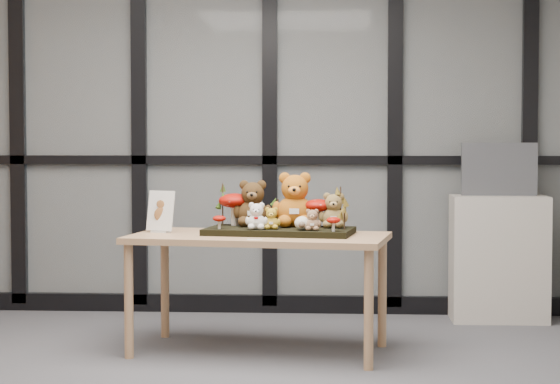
# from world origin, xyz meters

# --- Properties ---
(room_shell) EXTENTS (5.00, 5.00, 5.00)m
(room_shell) POSITION_xyz_m (0.00, 0.00, 1.68)
(room_shell) COLOR #AFACA6
(room_shell) RESTS_ON floor
(glass_partition) EXTENTS (4.90, 0.06, 2.78)m
(glass_partition) POSITION_xyz_m (-0.00, 2.47, 1.42)
(glass_partition) COLOR #2D383F
(glass_partition) RESTS_ON floor
(display_table) EXTENTS (1.50, 0.91, 0.66)m
(display_table) POSITION_xyz_m (0.48, 1.16, 0.59)
(display_table) COLOR tan
(display_table) RESTS_ON floor
(diorama_tray) EXTENTS (0.86, 0.53, 0.04)m
(diorama_tray) POSITION_xyz_m (0.59, 1.20, 0.68)
(diorama_tray) COLOR black
(diorama_tray) RESTS_ON display_table
(bear_pooh_yellow) EXTENTS (0.29, 0.27, 0.34)m
(bear_pooh_yellow) POSITION_xyz_m (0.67, 1.30, 0.86)
(bear_pooh_yellow) COLOR #B66115
(bear_pooh_yellow) RESTS_ON diorama_tray
(bear_brown_medium) EXTENTS (0.25, 0.23, 0.29)m
(bear_brown_medium) POSITION_xyz_m (0.43, 1.31, 0.84)
(bear_brown_medium) COLOR #3F2912
(bear_brown_medium) RESTS_ON diorama_tray
(bear_tan_back) EXTENTS (0.19, 0.17, 0.22)m
(bear_tan_back) POSITION_xyz_m (0.89, 1.24, 0.80)
(bear_tan_back) COLOR olive
(bear_tan_back) RESTS_ON diorama_tray
(bear_small_yellow) EXTENTS (0.12, 0.11, 0.13)m
(bear_small_yellow) POSITION_xyz_m (0.55, 1.12, 0.76)
(bear_small_yellow) COLOR #B99223
(bear_small_yellow) RESTS_ON diorama_tray
(bear_white_bow) EXTENTS (0.14, 0.13, 0.16)m
(bear_white_bow) POSITION_xyz_m (0.47, 1.10, 0.78)
(bear_white_bow) COLOR white
(bear_white_bow) RESTS_ON diorama_tray
(bear_beige_small) EXTENTS (0.11, 0.10, 0.13)m
(bear_beige_small) POSITION_xyz_m (0.78, 1.06, 0.76)
(bear_beige_small) COLOR #966D4D
(bear_beige_small) RESTS_ON diorama_tray
(plush_cream_hedgehog) EXTENTS (0.07, 0.07, 0.08)m
(plush_cream_hedgehog) POSITION_xyz_m (0.72, 1.07, 0.74)
(plush_cream_hedgehog) COLOR white
(plush_cream_hedgehog) RESTS_ON diorama_tray
(mushroom_back_left) EXTENTS (0.18, 0.18, 0.20)m
(mushroom_back_left) POSITION_xyz_m (0.32, 1.36, 0.80)
(mushroom_back_left) COLOR #910C04
(mushroom_back_left) RESTS_ON diorama_tray
(mushroom_back_right) EXTENTS (0.16, 0.16, 0.17)m
(mushroom_back_right) POSITION_xyz_m (0.81, 1.28, 0.78)
(mushroom_back_right) COLOR #910C04
(mushroom_back_right) RESTS_ON diorama_tray
(mushroom_front_left) EXTENTS (0.07, 0.07, 0.08)m
(mushroom_front_left) POSITION_xyz_m (0.26, 1.12, 0.74)
(mushroom_front_left) COLOR #910C04
(mushroom_front_left) RESTS_ON diorama_tray
(mushroom_front_right) EXTENTS (0.08, 0.08, 0.09)m
(mushroom_front_right) POSITION_xyz_m (0.90, 1.01, 0.74)
(mushroom_front_right) COLOR #910C04
(mushroom_front_right) RESTS_ON diorama_tray
(sprig_green_far_left) EXTENTS (0.05, 0.05, 0.24)m
(sprig_green_far_left) POSITION_xyz_m (0.26, 1.36, 0.82)
(sprig_green_far_left) COLOR #1F3B0D
(sprig_green_far_left) RESTS_ON diorama_tray
(sprig_green_mid_left) EXTENTS (0.05, 0.05, 0.20)m
(sprig_green_mid_left) POSITION_xyz_m (0.37, 1.39, 0.80)
(sprig_green_mid_left) COLOR #1F3B0D
(sprig_green_mid_left) RESTS_ON diorama_tray
(sprig_dry_far_right) EXTENTS (0.05, 0.05, 0.23)m
(sprig_dry_far_right) POSITION_xyz_m (0.93, 1.23, 0.81)
(sprig_dry_far_right) COLOR brown
(sprig_dry_far_right) RESTS_ON diorama_tray
(sprig_dry_mid_right) EXTENTS (0.05, 0.05, 0.17)m
(sprig_dry_mid_right) POSITION_xyz_m (0.96, 1.12, 0.78)
(sprig_dry_mid_right) COLOR brown
(sprig_dry_mid_right) RESTS_ON diorama_tray
(sprig_green_centre) EXTENTS (0.05, 0.05, 0.15)m
(sprig_green_centre) POSITION_xyz_m (0.57, 1.36, 0.77)
(sprig_green_centre) COLOR #1F3B0D
(sprig_green_centre) RESTS_ON diorama_tray
(sign_holder) EXTENTS (0.17, 0.11, 0.24)m
(sign_holder) POSITION_xyz_m (-0.09, 1.27, 0.77)
(sign_holder) COLOR silver
(sign_holder) RESTS_ON display_table
(label_card) EXTENTS (0.08, 0.03, 0.00)m
(label_card) POSITION_xyz_m (0.48, 0.88, 0.66)
(label_card) COLOR white
(label_card) RESTS_ON display_table
(cabinet) EXTENTS (0.62, 0.36, 0.82)m
(cabinet) POSITION_xyz_m (1.97, 2.25, 0.41)
(cabinet) COLOR #B2AA9E
(cabinet) RESTS_ON floor
(monitor) EXTENTS (0.49, 0.05, 0.35)m
(monitor) POSITION_xyz_m (1.97, 2.27, 1.00)
(monitor) COLOR #484A4F
(monitor) RESTS_ON cabinet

